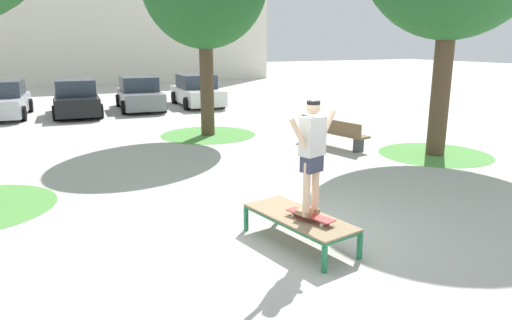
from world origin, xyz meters
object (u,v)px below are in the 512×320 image
Objects in this scene: car_grey at (140,94)px; park_bench at (333,132)px; skate_box at (299,219)px; skateboard at (310,216)px; skater at (312,150)px; car_white at (197,92)px; car_black at (76,99)px; car_silver at (3,101)px.

car_grey reaches higher than park_bench.
skate_box is 0.27m from skateboard.
car_grey is (1.16, 16.37, -0.84)m from skater.
car_grey is at bearing -178.96° from car_white.
skate_box is 16.67m from car_white.
car_white is (3.95, 16.42, 0.15)m from skateboard.
park_bench reaches higher than skate_box.
car_black is 2.84m from car_grey.
skater reaches higher than car_black.
car_white is (8.38, -0.06, 0.00)m from car_silver.
skater is 16.43m from car_grey.
car_silver and car_black have the same top height.
skater reaches higher than car_silver.
car_grey is at bearing -1.12° from car_silver.
skate_box is at bearing 100.00° from skater.
park_bench is (4.51, 5.84, -0.09)m from skateboard.
skateboard is 17.06m from car_silver.
skater is (0.04, -0.24, 1.12)m from skate_box.
skater is (-0.00, 0.00, 0.99)m from skateboard.
car_silver and car_white have the same top height.
skater is 15.96m from car_black.
skater reaches higher than skateboard.
skate_box is 0.46× the size of car_silver.
skateboard is at bearing -127.70° from park_bench.
car_black is (-1.64, 15.85, 0.15)m from skateboard.
skater is 0.69× the size of park_bench.
car_silver reaches higher than skate_box.
skate_box is 0.46× the size of car_black.
skateboard is 0.49× the size of skater.
skateboard is 0.19× the size of car_silver.
car_black is 11.76m from park_bench.
car_white reaches higher than skate_box.
car_silver is at bearing 130.03° from park_bench.
car_black reaches higher than skate_box.
car_silver is (-4.39, 16.24, 0.28)m from skate_box.
car_silver is 5.59m from car_grey.
car_grey and car_white have the same top height.
car_silver is 1.79× the size of park_bench.
car_silver reaches higher than park_bench.
car_black is at bearing 95.90° from skateboard.
park_bench is at bearing -49.97° from car_silver.
car_silver and car_grey have the same top height.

